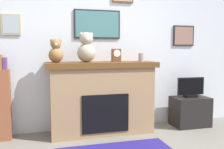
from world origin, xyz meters
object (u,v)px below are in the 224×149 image
(teddy_bear_brown, at_px, (86,49))
(tv_stand, at_px, (190,111))
(fireplace, at_px, (102,97))
(candle_jar, at_px, (141,57))
(mantel_clock, at_px, (116,55))
(teddy_bear_cream, at_px, (56,52))
(television, at_px, (191,88))

(teddy_bear_brown, bearing_deg, tv_stand, -0.97)
(fireplace, bearing_deg, teddy_bear_brown, -175.39)
(candle_jar, distance_m, teddy_bear_brown, 0.86)
(mantel_clock, height_order, teddy_bear_cream, teddy_bear_cream)
(tv_stand, relative_size, teddy_bear_cream, 1.75)
(fireplace, bearing_deg, tv_stand, -1.83)
(candle_jar, bearing_deg, teddy_bear_cream, -179.98)
(tv_stand, xyz_separation_m, teddy_bear_cream, (-2.13, 0.03, 0.98))
(candle_jar, bearing_deg, teddy_bear_brown, -179.96)
(candle_jar, height_order, teddy_bear_brown, teddy_bear_brown)
(television, relative_size, teddy_bear_cream, 1.40)
(candle_jar, bearing_deg, fireplace, 178.36)
(fireplace, relative_size, teddy_bear_brown, 3.75)
(tv_stand, bearing_deg, mantel_clock, 178.72)
(teddy_bear_cream, xyz_separation_m, teddy_bear_brown, (0.43, -0.00, 0.04))
(candle_jar, height_order, teddy_bear_cream, teddy_bear_cream)
(teddy_bear_cream, bearing_deg, tv_stand, -0.78)
(tv_stand, distance_m, teddy_bear_brown, 1.99)
(television, distance_m, candle_jar, 1.00)
(mantel_clock, relative_size, teddy_bear_brown, 0.44)
(teddy_bear_cream, bearing_deg, mantel_clock, -0.06)
(tv_stand, xyz_separation_m, teddy_bear_brown, (-1.71, 0.03, 1.03))
(tv_stand, xyz_separation_m, mantel_clock, (-1.26, 0.03, 0.93))
(candle_jar, bearing_deg, television, -2.05)
(teddy_bear_brown, bearing_deg, teddy_bear_cream, 179.98)
(tv_stand, height_order, candle_jar, candle_jar)
(candle_jar, relative_size, teddy_bear_brown, 0.29)
(television, relative_size, candle_jar, 3.72)
(tv_stand, bearing_deg, television, -90.00)
(tv_stand, distance_m, television, 0.39)
(mantel_clock, distance_m, teddy_bear_brown, 0.46)
(tv_stand, bearing_deg, teddy_bear_brown, 179.03)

